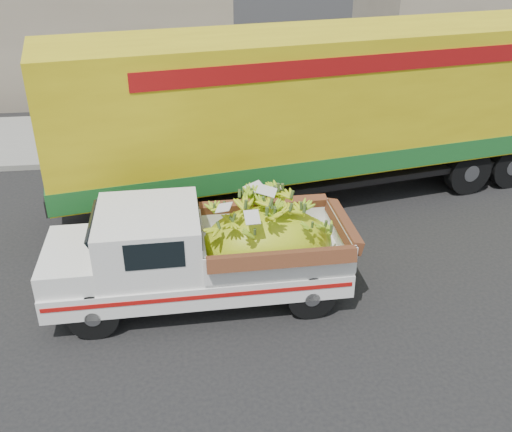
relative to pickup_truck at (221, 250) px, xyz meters
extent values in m
plane|color=black|center=(0.19, 0.49, -0.94)|extent=(100.00, 100.00, 0.00)
cube|color=gray|center=(0.19, 6.27, -0.86)|extent=(60.00, 0.25, 0.15)
cube|color=gray|center=(0.19, 8.37, -0.87)|extent=(60.00, 4.00, 0.14)
cylinder|color=black|center=(-2.06, -0.83, -0.54)|extent=(0.81, 0.26, 0.80)
cylinder|color=black|center=(-2.11, 0.71, -0.54)|extent=(0.81, 0.26, 0.80)
cylinder|color=black|center=(1.42, -0.73, -0.54)|extent=(0.81, 0.26, 0.80)
cylinder|color=black|center=(1.38, 0.81, -0.54)|extent=(0.81, 0.26, 0.80)
cube|color=silver|center=(-0.40, -0.01, -0.35)|extent=(5.02, 1.94, 0.41)
cube|color=#A50F0C|center=(-0.37, -0.91, -0.28)|extent=(4.87, 0.15, 0.07)
cube|color=silver|center=(-2.84, -0.08, -0.46)|extent=(0.16, 1.76, 0.15)
cube|color=silver|center=(-2.43, -0.07, 0.05)|extent=(0.95, 1.71, 0.38)
cube|color=silver|center=(-1.16, -0.03, 0.33)|extent=(1.69, 1.77, 0.95)
cube|color=black|center=(-1.03, -0.90, 0.51)|extent=(0.90, 0.04, 0.44)
cube|color=silver|center=(0.87, 0.03, 0.13)|extent=(2.48, 1.87, 0.54)
ellipsoid|color=yellow|center=(0.77, 0.02, 0.01)|extent=(2.24, 1.50, 1.35)
cylinder|color=black|center=(7.25, 3.76, -0.39)|extent=(1.14, 0.53, 1.10)
cylinder|color=black|center=(6.86, 5.72, -0.39)|extent=(1.14, 0.53, 1.10)
cylinder|color=black|center=(6.08, 3.53, -0.39)|extent=(1.14, 0.53, 1.10)
cylinder|color=black|center=(5.69, 5.49, -0.39)|extent=(1.14, 0.53, 1.10)
cylinder|color=black|center=(-1.77, 1.97, -0.39)|extent=(1.14, 0.53, 1.10)
cylinder|color=black|center=(-2.16, 3.93, -0.39)|extent=(1.14, 0.53, 1.10)
cube|color=black|center=(2.45, 3.82, -0.16)|extent=(11.96, 3.32, 0.36)
cube|color=gold|center=(2.45, 3.82, 1.44)|extent=(12.02, 4.75, 2.84)
cube|color=#1A5B22|center=(2.45, 3.82, 0.27)|extent=(12.08, 4.78, 0.45)
cube|color=maroon|center=(2.70, 2.59, 2.41)|extent=(8.24, 1.66, 0.35)
camera|label=1|loc=(-0.38, -8.22, 5.01)|focal=40.00mm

